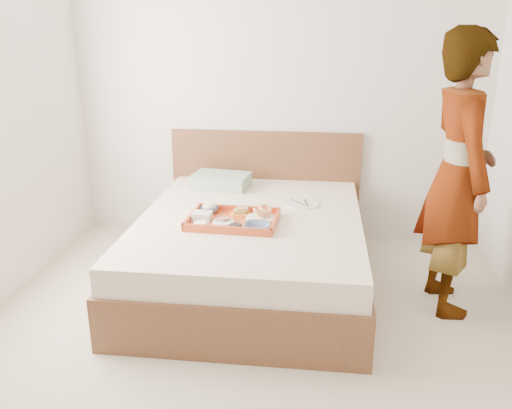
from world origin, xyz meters
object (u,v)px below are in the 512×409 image
Objects in this scene: bed at (251,250)px; person at (458,176)px; tray at (233,219)px; dinner_plate at (302,204)px.

person reaches higher than bed.
tray is at bearing -122.33° from bed.
dinner_plate is at bearing 47.09° from tray.
person is (0.99, -0.42, 0.37)m from dinner_plate.
bed is 0.53m from dinner_plate.
bed is 1.50m from person.
tray reaches higher than dinner_plate.
person is at bearing -5.54° from bed.
dinner_plate is (0.45, 0.45, -0.02)m from tray.
tray is (-0.10, -0.16, 0.29)m from bed.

